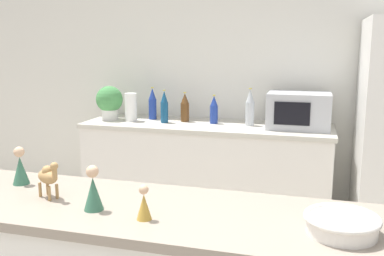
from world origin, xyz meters
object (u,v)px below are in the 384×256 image
at_px(potted_plant, 109,101).
at_px(back_bottle_0, 250,108).
at_px(microwave, 299,110).
at_px(back_bottle_2, 164,107).
at_px(wise_man_figurine_crimson, 93,191).
at_px(back_bottle_4, 214,110).
at_px(back_bottle_3, 185,108).
at_px(camel_figurine, 48,176).
at_px(back_bottle_1, 153,104).
at_px(wise_man_figurine_purple, 144,205).
at_px(fruit_bowl, 342,223).
at_px(wise_man_figurine_blue, 20,168).
at_px(paper_towel_roll, 131,107).

xyz_separation_m(potted_plant, back_bottle_0, (1.23, 0.05, -0.02)).
bearing_deg(microwave, back_bottle_2, -176.94).
bearing_deg(potted_plant, wise_man_figurine_crimson, -64.98).
xyz_separation_m(potted_plant, back_bottle_4, (0.92, 0.06, -0.05)).
xyz_separation_m(back_bottle_2, back_bottle_3, (0.15, 0.10, -0.01)).
height_order(back_bottle_3, camel_figurine, back_bottle_3).
height_order(potted_plant, wise_man_figurine_crimson, potted_plant).
relative_size(back_bottle_1, back_bottle_3, 1.13).
relative_size(microwave, back_bottle_0, 1.57).
bearing_deg(wise_man_figurine_purple, potted_plant, 119.22).
distance_m(potted_plant, microwave, 1.61).
distance_m(back_bottle_0, fruit_bowl, 2.16).
distance_m(potted_plant, wise_man_figurine_blue, 1.95).
bearing_deg(fruit_bowl, potted_plant, 131.77).
relative_size(potted_plant, wise_man_figurine_crimson, 1.77).
bearing_deg(fruit_bowl, wise_man_figurine_crimson, -177.96).
bearing_deg(back_bottle_4, back_bottle_0, -2.35).
height_order(back_bottle_0, wise_man_figurine_purple, back_bottle_0).
xyz_separation_m(back_bottle_2, wise_man_figurine_blue, (0.00, -1.86, -0.01)).
height_order(potted_plant, camel_figurine, potted_plant).
relative_size(camel_figurine, wise_man_figurine_crimson, 0.92).
bearing_deg(fruit_bowl, paper_towel_roll, 128.55).
bearing_deg(back_bottle_4, wise_man_figurine_purple, -83.46).
bearing_deg(back_bottle_1, fruit_bowl, -55.85).
bearing_deg(wise_man_figurine_crimson, potted_plant, 115.02).
xyz_separation_m(wise_man_figurine_crimson, wise_man_figurine_purple, (0.21, -0.03, -0.02)).
xyz_separation_m(paper_towel_roll, back_bottle_2, (0.30, 0.00, 0.01)).
distance_m(fruit_bowl, wise_man_figurine_blue, 1.31).
xyz_separation_m(back_bottle_1, back_bottle_2, (0.16, -0.13, -0.00)).
relative_size(microwave, back_bottle_2, 1.73).
bearing_deg(wise_man_figurine_crimson, wise_man_figurine_blue, 157.82).
bearing_deg(microwave, paper_towel_roll, -177.54).
bearing_deg(camel_figurine, paper_towel_roll, 104.85).
xyz_separation_m(back_bottle_2, fruit_bowl, (1.30, -2.02, -0.05)).
xyz_separation_m(camel_figurine, wise_man_figurine_crimson, (0.23, -0.06, -0.02)).
height_order(back_bottle_2, wise_man_figurine_purple, back_bottle_2).
height_order(microwave, back_bottle_3, microwave).
bearing_deg(back_bottle_4, camel_figurine, -95.25).
xyz_separation_m(microwave, wise_man_figurine_purple, (-0.44, -2.14, -0.03)).
distance_m(back_bottle_1, back_bottle_2, 0.21).
bearing_deg(potted_plant, back_bottle_2, -1.77).
relative_size(back_bottle_1, wise_man_figurine_blue, 1.72).
xyz_separation_m(back_bottle_4, wise_man_figurine_blue, (-0.41, -1.94, 0.01)).
distance_m(back_bottle_4, wise_man_figurine_purple, 2.17).
height_order(back_bottle_3, back_bottle_4, back_bottle_3).
bearing_deg(fruit_bowl, wise_man_figurine_purple, -174.49).
distance_m(back_bottle_3, back_bottle_4, 0.26).
xyz_separation_m(back_bottle_2, back_bottle_4, (0.41, 0.08, -0.02)).
bearing_deg(camel_figurine, microwave, 66.80).
relative_size(back_bottle_0, wise_man_figurine_purple, 2.47).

